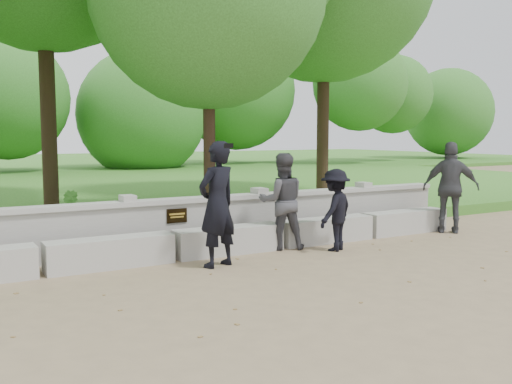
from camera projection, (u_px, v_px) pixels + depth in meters
ground at (227, 288)px, 7.42m from camera, size 80.00×80.00×0.00m
lawn at (41, 189)px, 19.48m from camera, size 40.00×22.00×0.25m
concrete_bench at (173, 246)px, 9.04m from camera, size 11.90×0.45×0.45m
parapet_wall at (157, 225)px, 9.62m from camera, size 12.50×0.35×0.90m
man_main at (217, 204)px, 8.53m from camera, size 0.80×0.73×1.89m
visitor_left at (282, 201)px, 9.85m from camera, size 0.99×0.88×1.67m
visitor_mid at (335, 210)px, 9.74m from camera, size 1.05×0.89×1.41m
visitor_right at (451, 188)px, 11.46m from camera, size 1.08×1.08×1.84m
shrub_b at (72, 206)px, 11.27m from camera, size 0.44×0.45×0.63m
shrub_c at (399, 198)px, 13.29m from camera, size 0.59×0.56×0.52m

